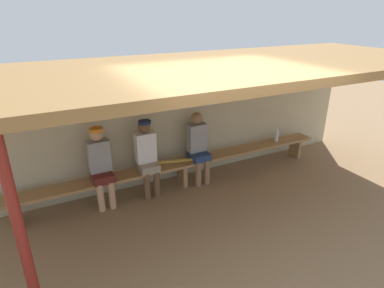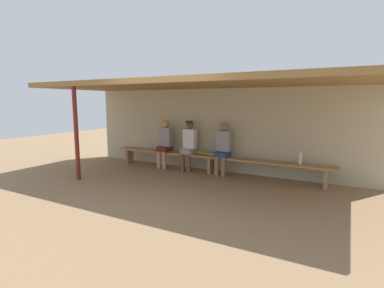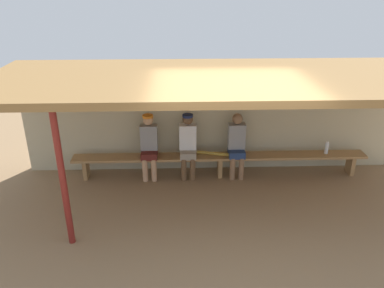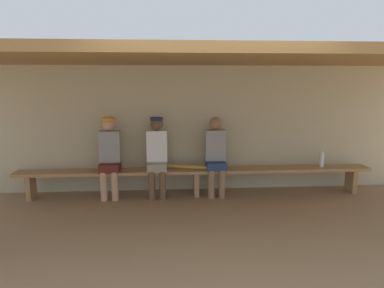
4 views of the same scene
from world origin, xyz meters
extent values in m
plane|color=#8C6D4C|center=(0.00, 0.00, 0.00)|extent=(24.00, 24.00, 0.00)
cube|color=#B7AD8C|center=(0.00, 2.00, 1.10)|extent=(8.00, 0.20, 2.20)
cube|color=olive|center=(0.00, 0.70, 2.26)|extent=(8.00, 2.80, 0.12)
cylinder|color=maroon|center=(-2.53, -0.55, 1.10)|extent=(0.10, 0.10, 2.20)
cube|color=#9E7547|center=(0.00, 1.55, 0.43)|extent=(6.00, 0.36, 0.05)
cube|color=#9E7547|center=(-2.75, 1.55, 0.21)|extent=(0.08, 0.29, 0.41)
cube|color=#9E7547|center=(0.00, 1.55, 0.21)|extent=(0.08, 0.29, 0.41)
cube|color=#9E7547|center=(2.75, 1.55, 0.21)|extent=(0.08, 0.29, 0.41)
cube|color=navy|center=(0.33, 1.53, 0.53)|extent=(0.32, 0.40, 0.14)
cylinder|color=#8C6647|center=(0.24, 1.37, 0.24)|extent=(0.11, 0.11, 0.48)
cylinder|color=#8C6647|center=(0.42, 1.37, 0.24)|extent=(0.11, 0.11, 0.48)
cube|color=gray|center=(0.33, 1.61, 0.86)|extent=(0.34, 0.20, 0.52)
sphere|color=#8C6647|center=(0.33, 1.61, 1.23)|extent=(0.21, 0.21, 0.21)
cube|color=#591E19|center=(-1.44, 1.53, 0.53)|extent=(0.32, 0.40, 0.14)
cylinder|color=tan|center=(-1.53, 1.37, 0.24)|extent=(0.11, 0.11, 0.48)
cylinder|color=tan|center=(-1.35, 1.37, 0.24)|extent=(0.11, 0.11, 0.48)
cube|color=gray|center=(-1.44, 1.61, 0.86)|extent=(0.34, 0.20, 0.52)
sphere|color=tan|center=(-1.44, 1.61, 1.23)|extent=(0.21, 0.21, 0.21)
cylinder|color=orange|center=(-1.44, 1.57, 1.32)|extent=(0.21, 0.21, 0.05)
cube|color=gray|center=(-0.66, 1.53, 0.53)|extent=(0.32, 0.40, 0.14)
cylinder|color=brown|center=(-0.75, 1.37, 0.24)|extent=(0.11, 0.11, 0.48)
cylinder|color=brown|center=(-0.57, 1.37, 0.24)|extent=(0.11, 0.11, 0.48)
cube|color=white|center=(-0.66, 1.61, 0.86)|extent=(0.34, 0.20, 0.52)
sphere|color=brown|center=(-0.66, 1.61, 1.23)|extent=(0.21, 0.21, 0.21)
cylinder|color=#19234C|center=(-0.66, 1.57, 1.32)|extent=(0.21, 0.21, 0.05)
cylinder|color=silver|center=(2.20, 1.57, 0.58)|extent=(0.08, 0.08, 0.24)
cylinder|color=white|center=(2.20, 1.57, 0.71)|extent=(0.05, 0.05, 0.02)
cylinder|color=#B28C33|center=(-0.05, 1.55, 0.49)|extent=(0.84, 0.27, 0.07)
camera|label=1|loc=(-2.24, -3.26, 3.04)|focal=30.38mm
camera|label=2|loc=(3.13, -5.22, 1.85)|focal=27.20mm
camera|label=3|loc=(-0.82, -5.49, 3.84)|focal=35.82mm
camera|label=4|loc=(-0.48, -4.19, 1.92)|focal=32.67mm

